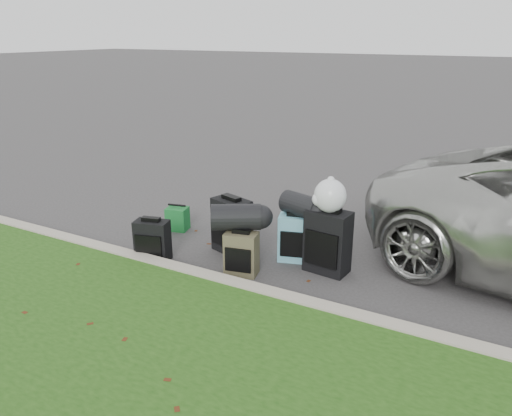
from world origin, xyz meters
The scene contains 12 objects.
ground centered at (0.00, 0.00, 0.00)m, with size 120.00×120.00×0.00m, color #383535.
curb centered at (0.00, -1.00, 0.07)m, with size 120.00×0.18×0.15m, color #9E937F.
suitcase_small_black centered at (-1.04, -0.76, 0.26)m, with size 0.42×0.23×0.52m, color black.
suitcase_large_black_left centered at (-0.31, -0.06, 0.35)m, with size 0.49×0.30×0.71m, color black.
suitcase_olive centered at (0.12, -0.56, 0.26)m, with size 0.38×0.24×0.52m, color #403C28.
suitcase_teal centered at (0.52, 0.09, 0.29)m, with size 0.41×0.24×0.59m, color teal.
suitcase_large_black_right centered at (0.98, -0.01, 0.38)m, with size 0.50×0.30×0.76m, color black.
tote_green centered at (-1.39, 0.20, 0.17)m, with size 0.29×0.23×0.33m, color #186D2B.
tote_navy centered at (-0.69, 0.58, 0.15)m, with size 0.27×0.21×0.29m, color navy.
duffel_left centered at (0.02, -0.49, 0.67)m, with size 0.31×0.31×0.58m, color black.
duffel_right centered at (0.58, 0.11, 0.73)m, with size 0.28×0.28×0.50m, color black.
trash_bag centered at (0.97, 0.00, 0.94)m, with size 0.38×0.38×0.38m, color silver.
Camera 1 is at (2.83, -5.13, 2.71)m, focal length 35.00 mm.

